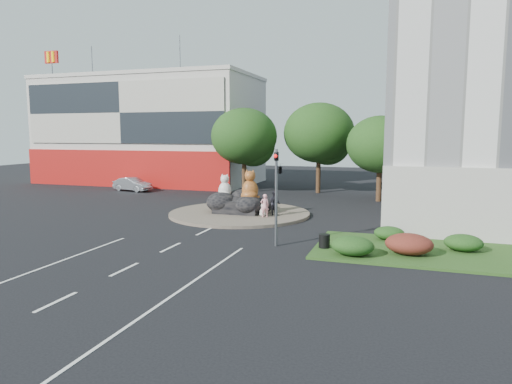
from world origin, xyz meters
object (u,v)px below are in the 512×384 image
kitten_calico (217,207)px  parked_car (133,184)px  litter_bin (324,241)px  kitten_white (263,210)px  pedestrian_dark (275,203)px  cat_white (225,186)px  cat_tabby (250,185)px  pedestrian_pink (265,206)px

kitten_calico → parked_car: bearing=156.6°
kitten_calico → litter_bin: 11.35m
kitten_white → pedestrian_dark: 0.98m
cat_white → kitten_white: bearing=-27.4°
pedestrian_dark → litter_bin: (4.76, -7.59, -0.60)m
cat_white → litter_bin: (8.66, -8.09, -1.55)m
kitten_calico → pedestrian_dark: pedestrian_dark is taller
litter_bin → cat_tabby: bearing=130.4°
cat_white → litter_bin: 11.95m
pedestrian_pink → parked_car: 20.37m
kitten_white → pedestrian_dark: bearing=23.3°
parked_car → pedestrian_dark: bearing=-108.0°
parked_car → litter_bin: bearing=-116.9°
cat_white → cat_tabby: bearing=-17.7°
cat_white → litter_bin: bearing=-51.6°
cat_white → parked_car: 16.75m
cat_tabby → kitten_white: 2.12m
cat_white → cat_tabby: 2.08m
pedestrian_pink → litter_bin: 8.47m
pedestrian_dark → parked_car: pedestrian_dark is taller
pedestrian_dark → litter_bin: 8.98m
cat_tabby → cat_white: bearing=147.0°
pedestrian_pink → pedestrian_dark: (0.43, 0.92, 0.08)m
parked_car → cat_tabby: bearing=-110.3°
parked_car → pedestrian_pink: bearing=-110.9°
kitten_calico → litter_bin: bearing=-25.4°
pedestrian_dark → parked_car: 20.29m
kitten_calico → pedestrian_pink: (3.66, -0.43, 0.32)m
parked_car → kitten_calico: bearing=-116.1°
pedestrian_dark → litter_bin: size_ratio=2.54×
cat_white → kitten_white: (3.25, -1.11, -1.36)m
parked_car → litter_bin: size_ratio=6.14×
kitten_white → pedestrian_pink: pedestrian_pink is taller
cat_white → kitten_calico: size_ratio=1.95×
cat_white → kitten_white: cat_white is taller
pedestrian_pink → pedestrian_dark: 1.02m
cat_white → pedestrian_dark: (3.89, -0.50, -0.94)m
cat_tabby → parked_car: size_ratio=0.53×
kitten_white → parked_car: size_ratio=0.21×
cat_white → cat_tabby: (2.04, -0.33, 0.20)m
pedestrian_pink → litter_bin: size_ratio=2.30×
pedestrian_dark → parked_car: bearing=6.8°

